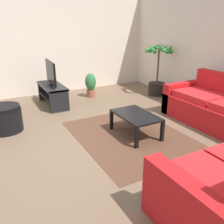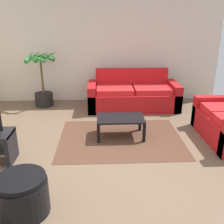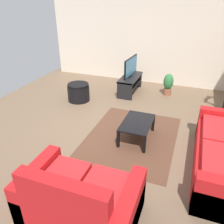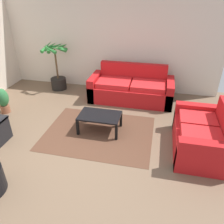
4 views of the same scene
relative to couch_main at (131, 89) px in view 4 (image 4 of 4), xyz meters
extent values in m
plane|color=brown|center=(-0.72, -2.28, -0.30)|extent=(6.60, 6.60, 0.00)
cube|color=beige|center=(-0.72, 0.72, 1.05)|extent=(6.00, 0.06, 2.70)
cube|color=red|center=(0.00, -0.03, -0.09)|extent=(2.13, 0.90, 0.42)
cube|color=red|center=(0.00, 0.34, 0.36)|extent=(1.77, 0.16, 0.48)
cube|color=red|center=(-0.97, -0.03, 0.01)|extent=(0.18, 0.90, 0.62)
cube|color=red|center=(0.97, -0.03, 0.01)|extent=(0.18, 0.90, 0.62)
cube|color=red|center=(-0.44, -0.08, 0.18)|extent=(0.84, 0.66, 0.12)
cube|color=red|center=(0.44, -0.08, 0.18)|extent=(0.84, 0.66, 0.12)
cube|color=red|center=(1.53, -1.79, -0.09)|extent=(0.90, 1.44, 0.42)
cube|color=red|center=(1.53, -2.41, 0.01)|extent=(0.90, 0.18, 0.62)
cube|color=red|center=(1.53, -1.16, 0.01)|extent=(0.90, 0.18, 0.62)
cube|color=red|center=(1.48, -2.05, 0.18)|extent=(0.66, 0.50, 0.12)
cube|color=red|center=(1.48, -1.52, 0.18)|extent=(0.66, 0.50, 0.12)
cube|color=black|center=(-2.13, -2.37, -0.06)|extent=(0.06, 0.41, 0.48)
cube|color=black|center=(-0.42, -1.58, 0.06)|extent=(0.85, 0.54, 0.03)
cube|color=black|center=(-0.82, -1.82, -0.13)|extent=(0.05, 0.05, 0.34)
cube|color=black|center=(-0.02, -1.82, -0.13)|extent=(0.05, 0.05, 0.34)
cube|color=black|center=(-0.82, -1.33, -0.13)|extent=(0.05, 0.05, 0.34)
cube|color=black|center=(-0.02, -1.33, -0.13)|extent=(0.05, 0.05, 0.34)
cube|color=#513323|center=(-0.42, -1.68, -0.30)|extent=(2.20, 1.70, 0.01)
cylinder|color=black|center=(-2.18, 0.27, -0.14)|extent=(0.43, 0.43, 0.32)
cylinder|color=brown|center=(-2.18, 0.27, 0.44)|extent=(0.05, 0.05, 0.83)
cone|color=#2B7D34|center=(-1.95, 0.24, 0.91)|extent=(0.16, 0.48, 0.26)
cone|color=#2B7D34|center=(-2.01, 0.48, 0.91)|extent=(0.49, 0.41, 0.29)
cone|color=#2B7D34|center=(-2.20, 0.45, 0.91)|extent=(0.39, 0.14, 0.23)
cone|color=#2B7D34|center=(-2.35, 0.38, 0.91)|extent=(0.32, 0.40, 0.24)
cone|color=#2B7D34|center=(-2.43, 0.31, 0.91)|extent=(0.19, 0.52, 0.28)
cone|color=#2B7D34|center=(-2.33, 0.15, 0.91)|extent=(0.31, 0.37, 0.23)
cone|color=#2B7D34|center=(-2.22, 0.06, 0.91)|extent=(0.43, 0.18, 0.24)
cone|color=#2B7D34|center=(-1.99, 0.14, 0.91)|extent=(0.34, 0.44, 0.26)
cylinder|color=brown|center=(-2.85, -1.33, -0.21)|extent=(0.21, 0.21, 0.19)
ellipsoid|color=#2D6C3A|center=(-2.85, -1.33, 0.09)|extent=(0.27, 0.27, 0.44)
camera|label=1|loc=(2.66, -3.70, 1.50)|focal=38.53mm
camera|label=2|loc=(-0.76, -5.86, 1.77)|focal=40.94mm
camera|label=3|loc=(3.31, -0.71, 2.27)|focal=36.82mm
camera|label=4|loc=(0.67, -5.32, 2.37)|focal=35.55mm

